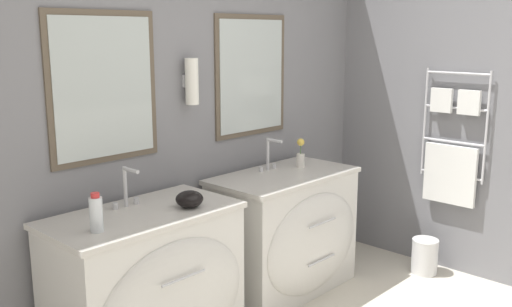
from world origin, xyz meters
TOP-DOWN VIEW (x-y plane):
  - wall_back at (-0.00, 1.78)m, footprint 5.06×0.17m
  - wall_right at (1.76, 0.78)m, footprint 0.13×3.62m
  - vanity_left at (-0.64, 1.39)m, footprint 1.07×0.64m
  - vanity_right at (0.55, 1.39)m, footprint 1.07×0.64m
  - faucet_left at (-0.64, 1.56)m, footprint 0.17×0.14m
  - faucet_right at (0.55, 1.56)m, footprint 0.17×0.14m
  - toiletry_bottle at (-0.98, 1.33)m, footprint 0.07×0.07m
  - amenity_bowl at (-0.41, 1.30)m, footprint 0.16×0.16m
  - flower_vase at (0.79, 1.47)m, footprint 0.06×0.06m
  - waste_bin at (1.51, 0.81)m, footprint 0.20×0.20m

SIDE VIEW (x-z plane):
  - waste_bin at x=1.51m, z-range 0.01..0.28m
  - vanity_left at x=-0.64m, z-range 0.01..0.87m
  - vanity_right at x=0.55m, z-range 0.01..0.87m
  - amenity_bowl at x=-0.41m, z-range 0.86..0.96m
  - flower_vase at x=0.79m, z-range 0.85..1.06m
  - toiletry_bottle at x=-0.98m, z-range 0.86..1.06m
  - faucet_left at x=-0.64m, z-range 0.86..1.10m
  - faucet_right at x=0.55m, z-range 0.86..1.10m
  - wall_right at x=1.76m, z-range -0.01..2.59m
  - wall_back at x=0.00m, z-range 0.01..2.61m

